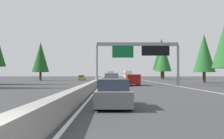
{
  "coord_description": "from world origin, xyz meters",
  "views": [
    {
      "loc": [
        -4.24,
        -1.69,
        1.71
      ],
      "look_at": [
        67.14,
        -2.26,
        3.01
      ],
      "focal_mm": 42.2,
      "sensor_mm": 36.0,
      "label": 1
    }
  ],
  "objects": [
    {
      "name": "pickup_distant_a",
      "position": [
        32.55,
        -1.91,
        0.91
      ],
      "size": [
        5.6,
        2.0,
        1.86
      ],
      "color": "slate",
      "rests_on": "ground"
    },
    {
      "name": "minivan_far_right",
      "position": [
        36.51,
        -5.22,
        0.95
      ],
      "size": [
        5.0,
        1.95,
        1.69
      ],
      "color": "maroon",
      "rests_on": "ground"
    },
    {
      "name": "conifer_right_mid",
      "position": [
        47.82,
        -20.42,
        5.93
      ],
      "size": [
        4.29,
        4.29,
        9.76
      ],
      "color": "#4C3823",
      "rests_on": "ground"
    },
    {
      "name": "oncoming_near",
      "position": [
        71.78,
        6.44,
        0.68
      ],
      "size": [
        4.4,
        1.8,
        1.47
      ],
      "rotation": [
        0.0,
        0.0,
        3.14
      ],
      "color": "#AD931E",
      "rests_on": "ground"
    },
    {
      "name": "ground_plane",
      "position": [
        60.0,
        0.0,
        0.0
      ],
      "size": [
        320.0,
        320.0,
        0.0
      ],
      "primitive_type": "plane",
      "color": "#38383A"
    },
    {
      "name": "shoulder_stripe_median",
      "position": [
        70.0,
        -0.25,
        0.01
      ],
      "size": [
        160.0,
        0.16,
        0.01
      ],
      "primitive_type": "cube",
      "color": "silver",
      "rests_on": "ground"
    },
    {
      "name": "conifer_right_distant",
      "position": [
        83.75,
        -19.63,
        7.5
      ],
      "size": [
        5.43,
        5.43,
        12.34
      ],
      "color": "#4C3823",
      "rests_on": "ground"
    },
    {
      "name": "sedan_near_right",
      "position": [
        9.56,
        -1.86,
        0.68
      ],
      "size": [
        4.4,
        1.8,
        1.47
      ],
      "color": "slate",
      "rests_on": "ground"
    },
    {
      "name": "box_truck_mid_center",
      "position": [
        102.49,
        -1.99,
        1.61
      ],
      "size": [
        8.5,
        2.4,
        2.95
      ],
      "color": "white",
      "rests_on": "ground"
    },
    {
      "name": "sign_gantry_overhead",
      "position": [
        35.38,
        -6.03,
        5.19
      ],
      "size": [
        0.5,
        12.68,
        6.52
      ],
      "color": "gray",
      "rests_on": "ground"
    },
    {
      "name": "sedan_distant_b",
      "position": [
        72.22,
        -1.81,
        0.68
      ],
      "size": [
        4.4,
        1.8,
        1.47
      ],
      "color": "maroon",
      "rests_on": "ground"
    },
    {
      "name": "bus_mid_left",
      "position": [
        102.21,
        -8.84,
        1.72
      ],
      "size": [
        11.5,
        2.55,
        3.1
      ],
      "color": "white",
      "rests_on": "ground"
    },
    {
      "name": "median_barrier",
      "position": [
        80.0,
        0.3,
        0.45
      ],
      "size": [
        180.0,
        0.56,
        0.9
      ],
      "primitive_type": "cube",
      "color": "gray",
      "rests_on": "ground"
    },
    {
      "name": "conifer_left_mid",
      "position": [
        67.83,
        17.32,
        6.39
      ],
      "size": [
        4.63,
        4.63,
        10.52
      ],
      "color": "#4C3823",
      "rests_on": "ground"
    },
    {
      "name": "conifer_right_far",
      "position": [
        91.68,
        -20.58,
        9.04
      ],
      "size": [
        6.54,
        6.54,
        14.86
      ],
      "color": "#4C3823",
      "rests_on": "ground"
    },
    {
      "name": "shoulder_stripe_right",
      "position": [
        70.0,
        -11.52,
        0.01
      ],
      "size": [
        160.0,
        0.16,
        0.01
      ],
      "primitive_type": "cube",
      "color": "silver",
      "rests_on": "ground"
    }
  ]
}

